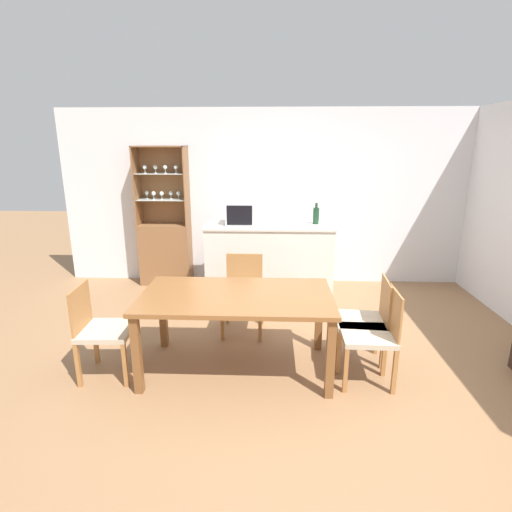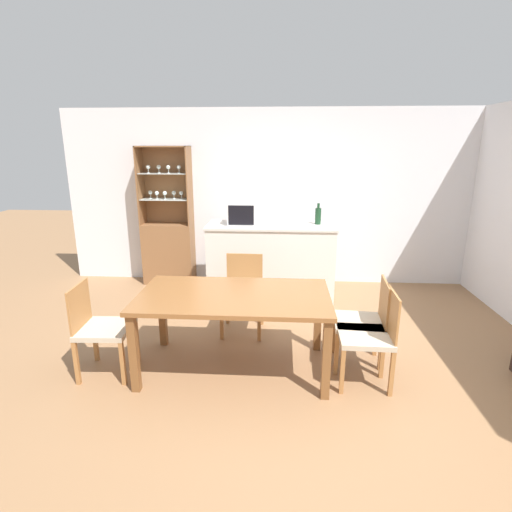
# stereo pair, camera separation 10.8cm
# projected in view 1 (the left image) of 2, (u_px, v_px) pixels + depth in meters

# --- Properties ---
(ground_plane) EXTENTS (18.00, 18.00, 0.00)m
(ground_plane) POSITION_uv_depth(u_px,v_px,m) (300.00, 371.00, 3.73)
(ground_plane) COLOR #936B47
(wall_back) EXTENTS (6.80, 0.06, 2.55)m
(wall_back) POSITION_uv_depth(u_px,v_px,m) (291.00, 198.00, 5.91)
(wall_back) COLOR silver
(wall_back) RESTS_ON ground_plane
(kitchen_counter) EXTENTS (1.70, 0.65, 1.02)m
(kitchen_counter) POSITION_uv_depth(u_px,v_px,m) (269.00, 261.00, 5.42)
(kitchen_counter) COLOR silver
(kitchen_counter) RESTS_ON ground_plane
(display_cabinet) EXTENTS (0.74, 0.35, 2.02)m
(display_cabinet) POSITION_uv_depth(u_px,v_px,m) (166.00, 244.00, 5.98)
(display_cabinet) COLOR brown
(display_cabinet) RESTS_ON ground_plane
(dining_table) EXTENTS (1.72, 0.95, 0.74)m
(dining_table) POSITION_uv_depth(u_px,v_px,m) (237.00, 303.00, 3.61)
(dining_table) COLOR brown
(dining_table) RESTS_ON ground_plane
(dining_chair_side_left_near) EXTENTS (0.47, 0.47, 0.85)m
(dining_chair_side_left_near) POSITION_uv_depth(u_px,v_px,m) (102.00, 329.00, 3.57)
(dining_chair_side_left_near) COLOR #C1B299
(dining_chair_side_left_near) RESTS_ON ground_plane
(dining_chair_side_right_far) EXTENTS (0.48, 0.48, 0.85)m
(dining_chair_side_right_far) POSITION_uv_depth(u_px,v_px,m) (365.00, 321.00, 3.75)
(dining_chair_side_right_far) COLOR #C1B299
(dining_chair_side_right_far) RESTS_ON ground_plane
(dining_chair_head_far) EXTENTS (0.46, 0.46, 0.85)m
(dining_chair_head_far) POSITION_uv_depth(u_px,v_px,m) (243.00, 293.00, 4.45)
(dining_chair_head_far) COLOR #C1B299
(dining_chair_head_far) RESTS_ON ground_plane
(dining_chair_side_right_near) EXTENTS (0.45, 0.45, 0.85)m
(dining_chair_side_right_near) POSITION_uv_depth(u_px,v_px,m) (372.00, 334.00, 3.48)
(dining_chair_side_right_near) COLOR #C1B299
(dining_chair_side_right_near) RESTS_ON ground_plane
(microwave) EXTENTS (0.51, 0.35, 0.29)m
(microwave) POSITION_uv_depth(u_px,v_px,m) (246.00, 213.00, 5.28)
(microwave) COLOR silver
(microwave) RESTS_ON kitchen_counter
(wine_bottle) EXTENTS (0.08, 0.08, 0.28)m
(wine_bottle) POSITION_uv_depth(u_px,v_px,m) (316.00, 215.00, 5.30)
(wine_bottle) COLOR #193D23
(wine_bottle) RESTS_ON kitchen_counter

